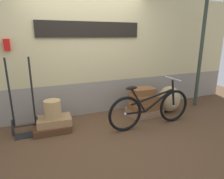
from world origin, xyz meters
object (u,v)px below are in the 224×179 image
(suitcase_2, at_px, (144,112))
(burlap_sack, at_px, (169,99))
(wicker_basket, at_px, (53,109))
(suitcase_4, at_px, (144,98))
(suitcase_0, at_px, (52,128))
(suitcase_5, at_px, (143,91))
(suitcase_1, at_px, (54,121))
(suitcase_3, at_px, (144,106))
(luggage_trolley, at_px, (24,117))
(bicycle, at_px, (151,109))

(suitcase_2, relative_size, burlap_sack, 1.16)
(wicker_basket, bearing_deg, suitcase_4, 0.63)
(suitcase_0, relative_size, suitcase_5, 1.32)
(suitcase_1, xyz_separation_m, suitcase_3, (1.87, -0.05, 0.03))
(suitcase_0, bearing_deg, burlap_sack, 2.32)
(suitcase_2, height_order, luggage_trolley, luggage_trolley)
(suitcase_5, xyz_separation_m, wicker_basket, (-1.87, -0.02, -0.12))
(suitcase_5, height_order, luggage_trolley, luggage_trolley)
(suitcase_2, relative_size, suitcase_4, 1.15)
(luggage_trolley, bearing_deg, burlap_sack, -2.25)
(bicycle, bearing_deg, suitcase_1, 163.19)
(luggage_trolley, bearing_deg, bicycle, -15.12)
(suitcase_5, height_order, bicycle, bicycle)
(suitcase_4, distance_m, suitcase_5, 0.16)
(suitcase_1, xyz_separation_m, suitcase_4, (1.89, -0.00, 0.19))
(wicker_basket, relative_size, luggage_trolley, 0.25)
(suitcase_5, distance_m, burlap_sack, 0.71)
(suitcase_3, relative_size, bicycle, 0.36)
(suitcase_2, relative_size, luggage_trolley, 0.51)
(suitcase_4, distance_m, luggage_trolley, 2.39)
(suitcase_1, relative_size, suitcase_5, 1.22)
(suitcase_2, xyz_separation_m, luggage_trolley, (-2.38, 0.09, 0.24))
(suitcase_4, xyz_separation_m, suitcase_5, (-0.04, 0.00, 0.16))
(suitcase_3, relative_size, suitcase_4, 1.05)
(suitcase_1, height_order, luggage_trolley, luggage_trolley)
(suitcase_5, bearing_deg, suitcase_1, -176.39)
(suitcase_3, xyz_separation_m, luggage_trolley, (-2.36, 0.13, 0.09))
(suitcase_1, bearing_deg, wicker_basket, -120.13)
(suitcase_1, distance_m, luggage_trolley, 0.51)
(suitcase_2, height_order, burlap_sack, burlap_sack)
(wicker_basket, xyz_separation_m, burlap_sack, (2.54, -0.02, -0.13))
(suitcase_4, bearing_deg, suitcase_1, -173.84)
(wicker_basket, distance_m, luggage_trolley, 0.50)
(suitcase_0, relative_size, suitcase_4, 1.07)
(suitcase_2, distance_m, bicycle, 0.61)
(suitcase_4, height_order, suitcase_5, suitcase_5)
(suitcase_3, distance_m, luggage_trolley, 2.37)
(luggage_trolley, bearing_deg, suitcase_2, -2.06)
(wicker_basket, distance_m, bicycle, 1.80)
(suitcase_1, height_order, burlap_sack, burlap_sack)
(suitcase_1, bearing_deg, luggage_trolley, 175.51)
(suitcase_0, distance_m, suitcase_3, 1.93)
(suitcase_3, bearing_deg, suitcase_1, 174.75)
(luggage_trolley, bearing_deg, suitcase_3, -3.06)
(suitcase_1, relative_size, suitcase_4, 0.99)
(suitcase_4, xyz_separation_m, wicker_basket, (-1.91, -0.02, 0.04))
(suitcase_1, bearing_deg, suitcase_2, 4.31)
(suitcase_1, bearing_deg, burlap_sack, 3.64)
(suitcase_3, bearing_deg, luggage_trolley, 173.17)
(suitcase_2, xyz_separation_m, bicycle, (-0.19, -0.51, 0.28))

